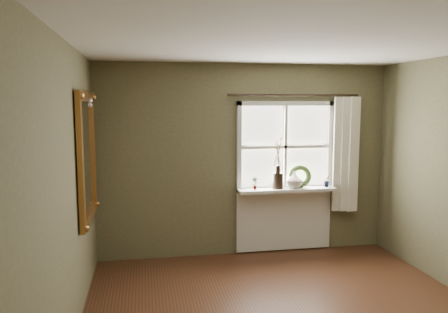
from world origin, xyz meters
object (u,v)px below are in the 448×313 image
(cream_vase, at_px, (294,180))
(gilt_mirror, at_px, (87,156))
(wreath, at_px, (300,179))
(dark_jug, at_px, (278,181))

(cream_vase, height_order, gilt_mirror, gilt_mirror)
(wreath, bearing_deg, gilt_mirror, -155.32)
(cream_vase, distance_m, wreath, 0.10)
(wreath, bearing_deg, dark_jug, -165.12)
(cream_vase, relative_size, gilt_mirror, 0.16)
(cream_vase, bearing_deg, dark_jug, 180.00)
(gilt_mirror, bearing_deg, dark_jug, 17.98)
(dark_jug, relative_size, cream_vase, 0.94)
(cream_vase, xyz_separation_m, wreath, (0.09, 0.04, 0.00))
(dark_jug, relative_size, gilt_mirror, 0.16)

